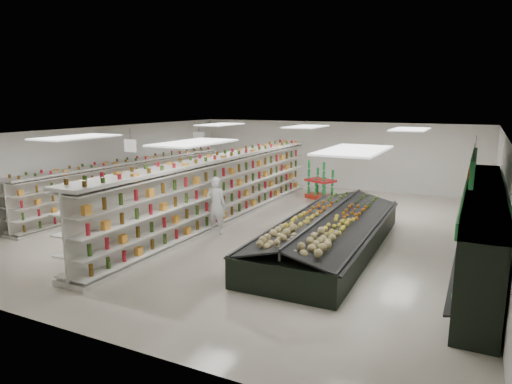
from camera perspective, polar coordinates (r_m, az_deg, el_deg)
The scene contains 16 objects.
floor at distance 15.43m, azimuth 0.88°, elevation -4.38°, with size 16.00×16.00×0.00m, color beige.
ceiling at distance 14.89m, azimuth 0.91°, elevation 7.56°, with size 14.00×16.00×0.02m, color white.
wall_back at distance 22.50m, azimuth 9.69°, elevation 4.58°, with size 14.00×0.02×3.20m, color white.
wall_front at distance 8.75m, azimuth -22.35°, elevation -6.66°, with size 14.00×0.02×3.20m, color white.
wall_left at distance 19.12m, azimuth -18.45°, elevation 2.99°, with size 0.02×16.00×3.20m, color white.
wall_right at distance 13.69m, azimuth 28.42°, elevation -0.91°, with size 0.02×16.00×3.20m, color white.
produce_wall_case at distance 12.28m, azimuth 26.28°, elevation -3.69°, with size 0.93×8.00×2.20m.
aisle_sign_near at distance 15.36m, azimuth -15.39°, elevation 5.60°, with size 0.52×0.06×0.75m.
aisle_sign_far at distance 18.53m, azimuth -7.14°, elevation 6.82°, with size 0.52×0.06×0.75m.
hortifruti_banner at distance 12.03m, azimuth 25.50°, elevation 2.93°, with size 0.12×3.20×0.95m.
gondola_left at distance 19.05m, azimuth -15.13°, elevation 0.86°, with size 1.34×10.69×1.85m.
gondola_center at distance 15.94m, azimuth -4.43°, elevation 0.01°, with size 1.16×13.34×2.31m.
produce_island at distance 13.16m, azimuth 9.09°, elevation -5.00°, with size 2.82×7.51×1.12m.
soda_endcap at distance 19.90m, azimuth 8.07°, elevation 1.24°, with size 1.41×1.21×1.51m.
shopper_main at distance 14.50m, azimuth -5.01°, elevation -1.67°, with size 0.68×0.44×1.86m, color silver.
shopper_background at distance 20.51m, azimuth -5.11°, elevation 2.10°, with size 0.88×0.55×1.82m, color tan.
Camera 1 is at (6.37, -13.43, 4.17)m, focal length 32.00 mm.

